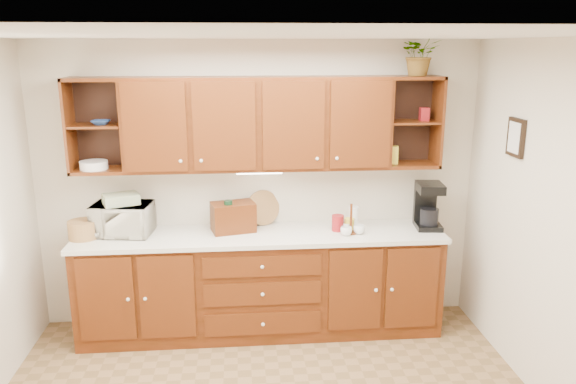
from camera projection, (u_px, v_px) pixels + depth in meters
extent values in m
plane|color=white|center=(267.00, 35.00, 3.14)|extent=(4.00, 4.00, 0.00)
plane|color=beige|center=(259.00, 185.00, 5.16)|extent=(4.00, 0.00, 4.00)
cube|color=#3A1A06|center=(261.00, 284.00, 5.08)|extent=(3.20, 0.60, 0.90)
cube|color=silver|center=(260.00, 235.00, 4.95)|extent=(3.24, 0.64, 0.04)
cube|color=#3A1A06|center=(258.00, 124.00, 4.85)|extent=(2.30, 0.33, 0.80)
cube|color=black|center=(100.00, 123.00, 4.88)|extent=(0.45, 0.02, 0.80)
cube|color=black|center=(409.00, 120.00, 5.11)|extent=(0.45, 0.02, 0.80)
cube|color=#3A1A06|center=(96.00, 126.00, 4.73)|extent=(0.43, 0.30, 0.02)
cube|color=#3A1A06|center=(414.00, 122.00, 4.96)|extent=(0.43, 0.30, 0.02)
cube|color=#3A1A06|center=(416.00, 78.00, 4.87)|extent=(0.45, 0.33, 0.03)
cube|color=white|center=(259.00, 172.00, 4.91)|extent=(0.40, 0.05, 0.02)
cube|color=black|center=(516.00, 138.00, 4.36)|extent=(0.03, 0.24, 0.30)
cylinder|color=olive|center=(83.00, 230.00, 4.80)|extent=(0.26, 0.26, 0.16)
imported|color=#EDE4CD|center=(123.00, 219.00, 4.89)|extent=(0.54, 0.40, 0.28)
cube|color=#F0DF71|center=(121.00, 199.00, 4.84)|extent=(0.35, 0.30, 0.09)
cylinder|color=black|center=(229.00, 217.00, 4.92)|extent=(0.10, 0.10, 0.30)
cylinder|color=olive|center=(263.00, 223.00, 5.19)|extent=(0.33, 0.21, 0.32)
cube|color=#3A1A06|center=(233.00, 217.00, 4.97)|extent=(0.42, 0.31, 0.26)
cylinder|color=#3A1A06|center=(351.00, 219.00, 4.91)|extent=(0.02, 0.02, 0.27)
cylinder|color=#3A1A06|center=(351.00, 233.00, 4.94)|extent=(0.11, 0.11, 0.01)
imported|color=white|center=(359.00, 229.00, 4.92)|extent=(0.12, 0.12, 0.08)
imported|color=white|center=(347.00, 227.00, 5.00)|extent=(0.12, 0.12, 0.08)
imported|color=white|center=(346.00, 231.00, 4.88)|extent=(0.12, 0.12, 0.08)
cylinder|color=maroon|center=(338.00, 223.00, 5.00)|extent=(0.11, 0.11, 0.14)
cylinder|color=white|center=(353.00, 218.00, 5.06)|extent=(0.11, 0.11, 0.20)
cylinder|color=gold|center=(349.00, 224.00, 5.02)|extent=(0.11, 0.11, 0.11)
cube|color=black|center=(428.00, 225.00, 5.09)|extent=(0.25, 0.31, 0.04)
cube|color=black|center=(425.00, 203.00, 5.15)|extent=(0.21, 0.09, 0.35)
cube|color=black|center=(430.00, 188.00, 5.00)|extent=(0.25, 0.31, 0.08)
cylinder|color=black|center=(429.00, 217.00, 5.05)|extent=(0.18, 0.18, 0.16)
imported|color=navy|center=(101.00, 123.00, 4.70)|extent=(0.17, 0.17, 0.04)
cylinder|color=white|center=(94.00, 165.00, 4.79)|extent=(0.26, 0.26, 0.07)
cube|color=gold|center=(393.00, 155.00, 5.00)|extent=(0.10, 0.08, 0.16)
cube|color=maroon|center=(424.00, 114.00, 4.95)|extent=(0.08, 0.07, 0.11)
imported|color=#999999|center=(420.00, 54.00, 4.78)|extent=(0.34, 0.29, 0.37)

